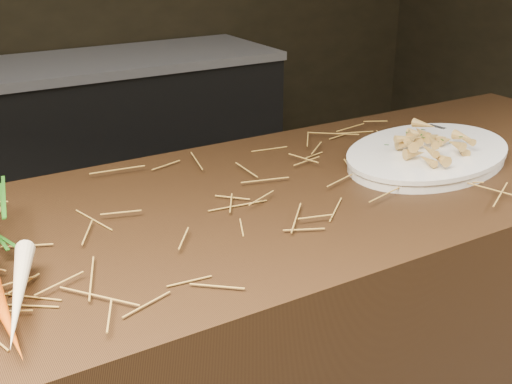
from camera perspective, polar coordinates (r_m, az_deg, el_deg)
back_counter at (r=3.17m, az=-14.51°, el=3.82°), size 1.82×0.62×0.84m
straw_bedding at (r=1.24m, az=-3.84°, el=-1.14°), size 1.40×0.60×0.02m
serving_platter at (r=1.54m, az=15.02°, el=3.13°), size 0.54×0.43×0.02m
roasted_veg_heap at (r=1.53m, az=15.17°, el=4.48°), size 0.27×0.22×0.05m
serving_fork at (r=1.67m, az=18.45°, el=4.78°), size 0.05×0.18×0.00m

